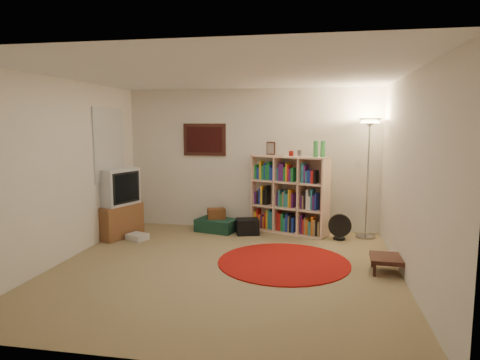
% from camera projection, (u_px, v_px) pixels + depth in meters
% --- Properties ---
extents(room, '(4.54, 4.54, 2.54)m').
position_uv_depth(room, '(221.00, 173.00, 5.50)').
color(room, '#8D7952').
rests_on(room, ground).
extents(bookshelf, '(1.39, 0.85, 1.61)m').
position_uv_depth(bookshelf, '(289.00, 196.00, 7.40)').
color(bookshelf, beige).
rests_on(bookshelf, ground).
extents(floor_lamp, '(0.42, 0.42, 1.98)m').
position_uv_depth(floor_lamp, '(369.00, 139.00, 6.92)').
color(floor_lamp, '#A7A6AA').
rests_on(floor_lamp, ground).
extents(floor_fan, '(0.37, 0.20, 0.43)m').
position_uv_depth(floor_fan, '(340.00, 227.00, 6.97)').
color(floor_fan, black).
rests_on(floor_fan, ground).
extents(tv_stand, '(0.79, 0.93, 1.15)m').
position_uv_depth(tv_stand, '(115.00, 204.00, 7.16)').
color(tv_stand, brown).
rests_on(tv_stand, ground).
extents(dvd_box, '(0.38, 0.35, 0.10)m').
position_uv_depth(dvd_box, '(137.00, 237.00, 6.99)').
color(dvd_box, silver).
rests_on(dvd_box, ground).
extents(suitcase, '(0.77, 0.60, 0.22)m').
position_uv_depth(suitcase, '(216.00, 225.00, 7.54)').
color(suitcase, '#133427').
rests_on(suitcase, ground).
extents(wicker_basket, '(0.37, 0.31, 0.18)m').
position_uv_depth(wicker_basket, '(216.00, 214.00, 7.56)').
color(wicker_basket, '#5A3016').
rests_on(wicker_basket, suitcase).
extents(duffel_bag, '(0.45, 0.41, 0.26)m').
position_uv_depth(duffel_bag, '(247.00, 227.00, 7.34)').
color(duffel_bag, black).
rests_on(duffel_bag, ground).
extents(paper_towel, '(0.13, 0.13, 0.24)m').
position_uv_depth(paper_towel, '(254.00, 222.00, 7.77)').
color(paper_towel, white).
rests_on(paper_towel, ground).
extents(red_rug, '(1.80, 1.80, 0.02)m').
position_uv_depth(red_rug, '(284.00, 262.00, 5.85)').
color(red_rug, maroon).
rests_on(red_rug, ground).
extents(side_table, '(0.48, 0.48, 0.21)m').
position_uv_depth(side_table, '(389.00, 259.00, 5.44)').
color(side_table, black).
rests_on(side_table, ground).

